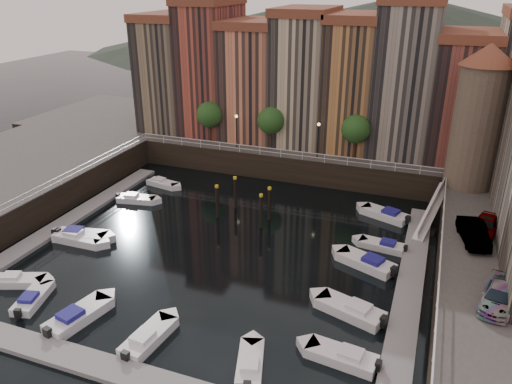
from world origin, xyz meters
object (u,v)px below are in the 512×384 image
at_px(gangway, 432,209).
at_px(corner_tower, 479,115).
at_px(car_a, 485,227).
at_px(car_c, 498,298).
at_px(mooring_pilings, 245,203).
at_px(boat_left_0, 18,280).
at_px(boat_left_2, 80,236).
at_px(car_b, 473,234).
at_px(boat_left_1, 79,238).

bearing_deg(gangway, corner_tower, 57.20).
xyz_separation_m(gangway, car_a, (4.11, -6.16, 1.85)).
relative_size(gangway, car_c, 1.84).
distance_m(corner_tower, mooring_pilings, 23.72).
relative_size(corner_tower, boat_left_0, 3.20).
bearing_deg(boat_left_2, gangway, 12.12).
xyz_separation_m(boat_left_2, car_b, (33.09, 6.08, 3.38)).
bearing_deg(car_b, corner_tower, 78.41).
distance_m(corner_tower, boat_left_1, 38.89).
height_order(car_a, car_c, car_a).
bearing_deg(gangway, car_b, -68.02).
bearing_deg(car_c, boat_left_2, -171.95).
bearing_deg(boat_left_1, corner_tower, 29.65).
xyz_separation_m(boat_left_2, car_a, (34.02, 7.79, 3.36)).
distance_m(gangway, boat_left_2, 33.04).
bearing_deg(boat_left_1, gangway, 25.40).
bearing_deg(boat_left_2, car_a, 0.02).
xyz_separation_m(boat_left_1, car_c, (34.10, -1.87, 3.27)).
distance_m(corner_tower, boat_left_0, 42.93).
distance_m(mooring_pilings, boat_left_1, 15.89).
bearing_deg(car_c, gangway, 117.17).
xyz_separation_m(corner_tower, boat_left_1, (-32.56, -18.88, -9.81)).
bearing_deg(corner_tower, gangway, -122.80).
bearing_deg(boat_left_0, mooring_pilings, 33.60).
distance_m(gangway, car_b, 8.69).
relative_size(gangway, car_a, 1.86).
xyz_separation_m(boat_left_0, boat_left_2, (-0.18, 7.65, 0.07)).
xyz_separation_m(mooring_pilings, car_c, (21.81, -11.86, 2.01)).
bearing_deg(mooring_pilings, boat_left_2, -142.67).
xyz_separation_m(boat_left_0, car_c, (34.17, 5.36, 3.33)).
distance_m(corner_tower, car_b, 13.94).
xyz_separation_m(gangway, mooring_pilings, (-17.37, -4.39, -0.27)).
height_order(gangway, boat_left_1, gangway).
relative_size(boat_left_2, car_c, 1.17).
distance_m(boat_left_2, car_a, 35.06).
height_order(boat_left_1, car_a, car_a).
distance_m(car_a, car_b, 1.95).
relative_size(boat_left_1, car_a, 1.10).
distance_m(gangway, car_c, 16.93).
xyz_separation_m(corner_tower, car_a, (1.21, -10.66, -6.43)).
height_order(boat_left_1, car_c, car_c).
relative_size(mooring_pilings, car_b, 1.13).
xyz_separation_m(corner_tower, gangway, (-2.90, -4.50, -8.28)).
distance_m(corner_tower, boat_left_2, 38.90).
xyz_separation_m(car_a, car_b, (-0.93, -1.71, 0.02)).
xyz_separation_m(boat_left_1, boat_left_2, (-0.25, 0.42, 0.02)).
bearing_deg(boat_left_0, boat_left_2, 70.64).
bearing_deg(boat_left_2, car_c, -16.70).
distance_m(corner_tower, car_c, 21.81).
bearing_deg(car_a, car_c, -74.59).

